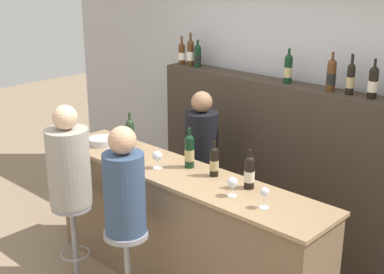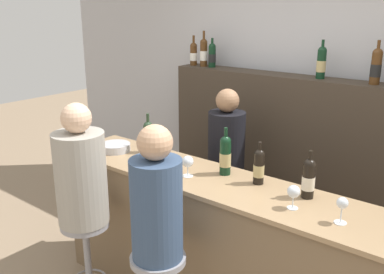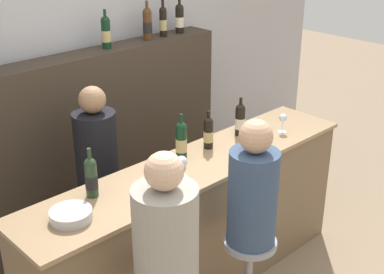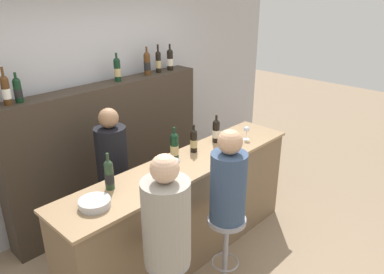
# 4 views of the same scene
# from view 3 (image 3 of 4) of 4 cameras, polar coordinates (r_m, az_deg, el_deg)

# --- Properties ---
(wall_back) EXTENTS (6.40, 0.05, 2.60)m
(wall_back) POSITION_cam_3_polar(r_m,az_deg,el_deg) (4.65, -12.15, 5.74)
(wall_back) COLOR #B2B2B7
(wall_back) RESTS_ON ground_plane
(bar_counter) EXTENTS (2.68, 0.56, 1.05)m
(bar_counter) POSITION_cam_3_polar(r_m,az_deg,el_deg) (3.94, 0.34, -9.71)
(bar_counter) COLOR brown
(bar_counter) RESTS_ON ground_plane
(back_bar_cabinet) EXTENTS (2.51, 0.28, 1.60)m
(back_bar_cabinet) POSITION_cam_3_polar(r_m,az_deg,el_deg) (4.65, -10.14, -0.69)
(back_bar_cabinet) COLOR #382D23
(back_bar_cabinet) RESTS_ON ground_plane
(wine_bottle_counter_0) EXTENTS (0.08, 0.08, 0.32)m
(wine_bottle_counter_0) POSITION_cam_3_polar(r_m,az_deg,el_deg) (3.29, -10.71, -4.20)
(wine_bottle_counter_0) COLOR #233823
(wine_bottle_counter_0) RESTS_ON bar_counter
(wine_bottle_counter_1) EXTENTS (0.08, 0.08, 0.34)m
(wine_bottle_counter_1) POSITION_cam_3_polar(r_m,az_deg,el_deg) (3.69, -1.15, -0.37)
(wine_bottle_counter_1) COLOR black
(wine_bottle_counter_1) RESTS_ON bar_counter
(wine_bottle_counter_2) EXTENTS (0.07, 0.07, 0.29)m
(wine_bottle_counter_2) POSITION_cam_3_polar(r_m,az_deg,el_deg) (3.87, 1.77, 0.49)
(wine_bottle_counter_2) COLOR black
(wine_bottle_counter_2) RESTS_ON bar_counter
(wine_bottle_counter_3) EXTENTS (0.08, 0.08, 0.30)m
(wine_bottle_counter_3) POSITION_cam_3_polar(r_m,az_deg,el_deg) (4.10, 5.16, 1.89)
(wine_bottle_counter_3) COLOR black
(wine_bottle_counter_3) RESTS_ON bar_counter
(wine_bottle_backbar_3) EXTENTS (0.08, 0.08, 0.32)m
(wine_bottle_backbar_3) POSITION_cam_3_polar(r_m,az_deg,el_deg) (4.45, -9.17, 11.00)
(wine_bottle_backbar_3) COLOR black
(wine_bottle_backbar_3) RESTS_ON back_bar_cabinet
(wine_bottle_backbar_4) EXTENTS (0.08, 0.08, 0.33)m
(wine_bottle_backbar_4) POSITION_cam_3_polar(r_m,az_deg,el_deg) (4.70, -4.78, 11.97)
(wine_bottle_backbar_4) COLOR #4C2D14
(wine_bottle_backbar_4) RESTS_ON back_bar_cabinet
(wine_bottle_backbar_5) EXTENTS (0.07, 0.07, 0.34)m
(wine_bottle_backbar_5) POSITION_cam_3_polar(r_m,az_deg,el_deg) (4.81, -3.11, 12.25)
(wine_bottle_backbar_5) COLOR black
(wine_bottle_backbar_5) RESTS_ON back_bar_cabinet
(wine_bottle_backbar_6) EXTENTS (0.08, 0.08, 0.32)m
(wine_bottle_backbar_6) POSITION_cam_3_polar(r_m,az_deg,el_deg) (4.94, -1.34, 12.56)
(wine_bottle_backbar_6) COLOR black
(wine_bottle_backbar_6) RESTS_ON back_bar_cabinet
(wine_glass_0) EXTENTS (0.08, 0.08, 0.15)m
(wine_glass_0) POSITION_cam_3_polar(r_m,az_deg,el_deg) (3.47, -1.12, -2.74)
(wine_glass_0) COLOR silver
(wine_glass_0) RESTS_ON bar_counter
(wine_glass_1) EXTENTS (0.08, 0.08, 0.14)m
(wine_glass_1) POSITION_cam_3_polar(r_m,az_deg,el_deg) (3.99, 7.21, 0.78)
(wine_glass_1) COLOR silver
(wine_glass_1) RESTS_ON bar_counter
(wine_glass_2) EXTENTS (0.07, 0.07, 0.15)m
(wine_glass_2) POSITION_cam_3_polar(r_m,az_deg,el_deg) (4.20, 9.67, 1.92)
(wine_glass_2) COLOR silver
(wine_glass_2) RESTS_ON bar_counter
(metal_bowl) EXTENTS (0.24, 0.24, 0.06)m
(metal_bowl) POSITION_cam_3_polar(r_m,az_deg,el_deg) (3.13, -12.78, -8.12)
(metal_bowl) COLOR #B7B7BC
(metal_bowl) RESTS_ON bar_counter
(guest_seated_left) EXTENTS (0.35, 0.35, 0.86)m
(guest_seated_left) POSITION_cam_3_polar(r_m,az_deg,el_deg) (2.87, -2.83, -10.52)
(guest_seated_left) COLOR gray
(guest_seated_left) RESTS_ON bar_stool_left
(bar_stool_right) EXTENTS (0.34, 0.34, 0.72)m
(bar_stool_right) POSITION_cam_3_polar(r_m,az_deg,el_deg) (3.60, 6.11, -13.06)
(bar_stool_right) COLOR gray
(bar_stool_right) RESTS_ON ground_plane
(guest_seated_right) EXTENTS (0.31, 0.31, 0.83)m
(guest_seated_right) POSITION_cam_3_polar(r_m,az_deg,el_deg) (3.31, 6.51, -5.67)
(guest_seated_right) COLOR #334766
(guest_seated_right) RESTS_ON bar_stool_right
(bartender) EXTENTS (0.31, 0.31, 1.54)m
(bartender) POSITION_cam_3_polar(r_m,az_deg,el_deg) (4.09, -9.84, -5.69)
(bartender) COLOR black
(bartender) RESTS_ON ground_plane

